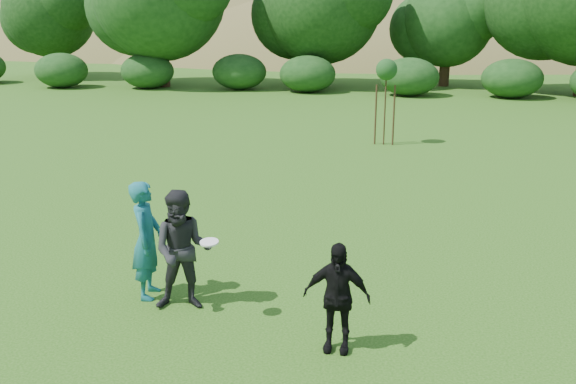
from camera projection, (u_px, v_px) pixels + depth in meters
name	position (u px, v px, depth m)	size (l,w,h in m)	color
ground	(243.00, 317.00, 9.55)	(120.00, 120.00, 0.00)	#19470C
player_teal	(147.00, 240.00, 10.01)	(0.69, 0.45, 1.89)	#17626B
player_grey	(183.00, 251.00, 9.60)	(0.91, 0.71, 1.87)	#232426
player_black	(337.00, 297.00, 8.45)	(0.89, 0.37, 1.52)	black
frisbee	(209.00, 242.00, 9.11)	(0.27, 0.27, 0.06)	white
sapling	(386.00, 72.00, 20.97)	(0.70, 0.70, 2.85)	#352515
hillside	(406.00, 150.00, 77.08)	(150.00, 72.00, 52.00)	olive
tree_row	(454.00, 0.00, 34.37)	(53.92, 10.38, 9.62)	#3A2616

